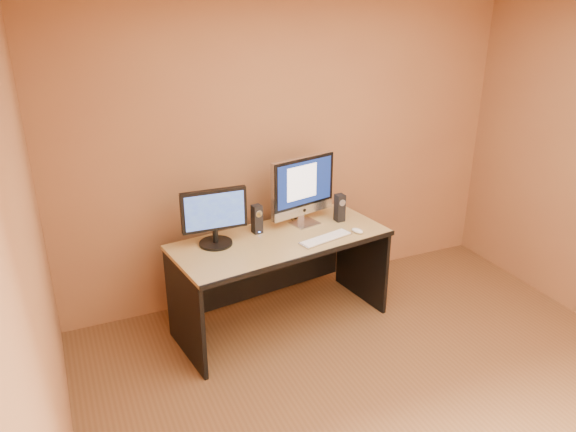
% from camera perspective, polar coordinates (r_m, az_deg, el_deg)
% --- Properties ---
extents(floor, '(4.00, 4.00, 0.00)m').
position_cam_1_polar(floor, '(3.86, 13.24, -20.09)').
color(floor, brown).
rests_on(floor, ground).
extents(walls, '(4.00, 4.00, 2.60)m').
position_cam_1_polar(walls, '(3.14, 15.34, -2.31)').
color(walls, '#915F3A').
rests_on(walls, ground).
extents(desk, '(1.74, 0.95, 0.77)m').
position_cam_1_polar(desk, '(4.48, -0.72, -6.72)').
color(desk, tan).
rests_on(desk, ground).
extents(imac, '(0.63, 0.35, 0.57)m').
position_cam_1_polar(imac, '(4.45, 1.76, 2.56)').
color(imac, silver).
rests_on(imac, desk).
extents(second_monitor, '(0.51, 0.27, 0.44)m').
position_cam_1_polar(second_monitor, '(4.15, -7.48, -0.17)').
color(second_monitor, black).
rests_on(second_monitor, desk).
extents(speaker_left, '(0.08, 0.08, 0.23)m').
position_cam_1_polar(speaker_left, '(4.36, -3.18, -0.31)').
color(speaker_left, black).
rests_on(speaker_left, desk).
extents(speaker_right, '(0.07, 0.08, 0.23)m').
position_cam_1_polar(speaker_right, '(4.59, 5.27, 0.84)').
color(speaker_right, black).
rests_on(speaker_right, desk).
extents(keyboard, '(0.46, 0.22, 0.02)m').
position_cam_1_polar(keyboard, '(4.29, 3.87, -2.28)').
color(keyboard, '#B9B9BE').
rests_on(keyboard, desk).
extents(mouse, '(0.09, 0.12, 0.04)m').
position_cam_1_polar(mouse, '(4.42, 7.06, -1.48)').
color(mouse, white).
rests_on(mouse, desk).
extents(cable_a, '(0.12, 0.20, 0.01)m').
position_cam_1_polar(cable_a, '(4.64, 1.08, -0.31)').
color(cable_a, black).
rests_on(cable_a, desk).
extents(cable_b, '(0.04, 0.19, 0.01)m').
position_cam_1_polar(cable_b, '(4.63, 0.38, -0.36)').
color(cable_b, black).
rests_on(cable_b, desk).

